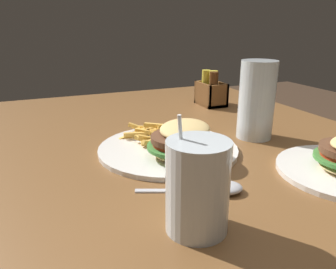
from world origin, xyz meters
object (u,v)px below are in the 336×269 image
object	(u,v)px
meal_plate_near	(172,144)
spoon	(221,188)
juice_glass	(197,189)
condiment_caddy	(211,92)
beer_glass	(256,102)

from	to	relation	value
meal_plate_near	spoon	distance (m)	0.19
meal_plate_near	juice_glass	size ratio (longest dim) A/B	1.90
spoon	condiment_caddy	world-z (taller)	condiment_caddy
spoon	condiment_caddy	distance (m)	0.62
beer_glass	condiment_caddy	bearing A→B (deg)	168.48
spoon	meal_plate_near	bearing A→B (deg)	115.99
condiment_caddy	juice_glass	bearing A→B (deg)	-31.42
beer_glass	condiment_caddy	size ratio (longest dim) A/B	1.60
meal_plate_near	beer_glass	xyz separation A→B (m)	(-0.03, 0.23, 0.07)
juice_glass	meal_plate_near	bearing A→B (deg)	163.50
meal_plate_near	spoon	bearing A→B (deg)	3.06
juice_glass	spoon	world-z (taller)	juice_glass
beer_glass	spoon	bearing A→B (deg)	-46.76
meal_plate_near	condiment_caddy	bearing A→B (deg)	140.03
meal_plate_near	condiment_caddy	xyz separation A→B (m)	(-0.36, 0.30, 0.02)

